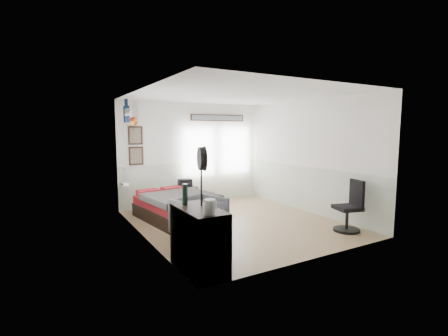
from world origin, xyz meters
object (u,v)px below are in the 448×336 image
(dresser, at_px, (199,240))
(task_chair, at_px, (350,210))
(bed, at_px, (176,207))
(nightstand, at_px, (185,197))
(armchair, at_px, (199,217))

(dresser, relative_size, task_chair, 0.99)
(bed, relative_size, task_chair, 1.99)
(nightstand, xyz_separation_m, task_chair, (2.01, -3.46, 0.15))
(bed, height_order, armchair, armchair)
(bed, distance_m, nightstand, 1.17)
(dresser, height_order, armchair, dresser)
(armchair, relative_size, task_chair, 0.82)
(dresser, bearing_deg, bed, 75.02)
(task_chair, bearing_deg, nightstand, 136.63)
(armchair, bearing_deg, nightstand, 56.33)
(dresser, relative_size, nightstand, 1.89)
(dresser, distance_m, nightstand, 3.88)
(task_chair, bearing_deg, dresser, -160.55)
(dresser, height_order, task_chair, task_chair)
(nightstand, relative_size, task_chair, 0.52)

